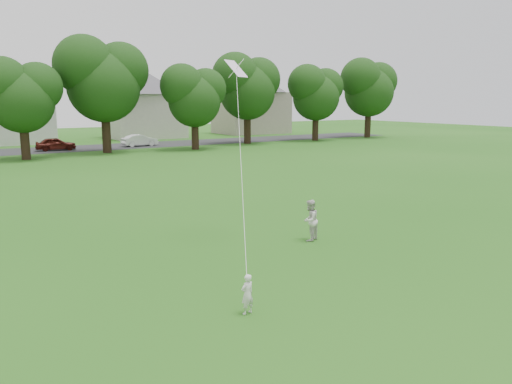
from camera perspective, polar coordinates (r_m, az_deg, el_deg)
ground at (r=12.47m, az=1.75°, el=-12.28°), size 160.00×160.00×0.00m
street at (r=52.11m, az=-25.37°, el=4.22°), size 90.00×7.00×0.01m
toddler at (r=11.58m, az=-1.01°, el=-11.59°), size 0.38×0.29×0.95m
older_boy at (r=17.35m, az=6.18°, el=-3.23°), size 0.87×0.79×1.44m
kite at (r=14.10m, az=-1.77°, el=4.17°), size 2.07×3.33×8.37m
tree_row at (r=47.38m, az=-18.49°, el=11.75°), size 82.61×9.10×10.67m
house_row at (r=61.82m, az=-26.99°, el=9.81°), size 77.38×13.63×10.60m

